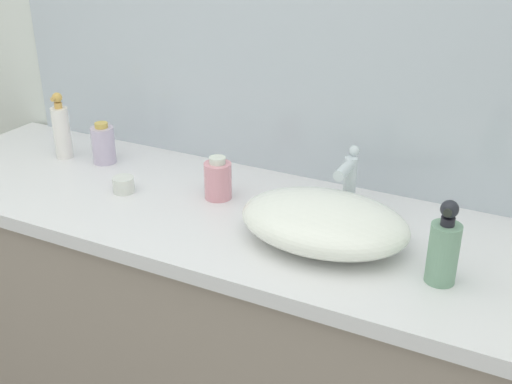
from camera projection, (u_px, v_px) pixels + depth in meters
name	position (u px, v px, depth m)	size (l,w,h in m)	color
bathroom_wall_rear	(277.00, 37.00, 1.77)	(6.00, 0.06, 2.60)	silver
vanity_counter	(202.00, 336.00, 1.89)	(1.79, 0.59, 0.91)	gray
sink_basin	(324.00, 221.00, 1.48)	(0.41, 0.30, 0.11)	white
faucet	(349.00, 178.00, 1.60)	(0.03, 0.13, 0.18)	silver
soap_dispenser	(444.00, 249.00, 1.31)	(0.06, 0.06, 0.19)	gray
lotion_bottle	(218.00, 179.00, 1.70)	(0.08, 0.08, 0.12)	pink
perfume_bottle	(103.00, 144.00, 1.93)	(0.07, 0.07, 0.13)	silver
spray_can	(62.00, 130.00, 1.95)	(0.05, 0.05, 0.21)	white
candle_jar	(124.00, 185.00, 1.75)	(0.06, 0.06, 0.04)	silver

